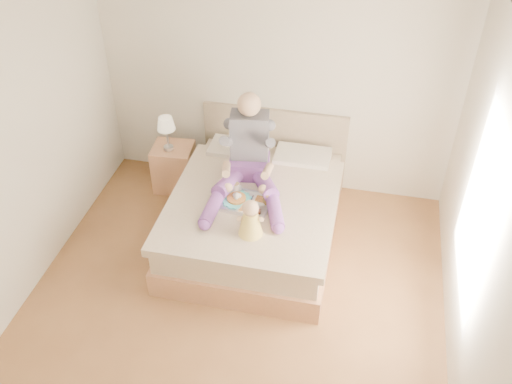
% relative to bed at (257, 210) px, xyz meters
% --- Properties ---
extents(room, '(4.02, 4.22, 2.71)m').
position_rel_bed_xyz_m(room, '(0.08, -1.08, 1.19)').
color(room, brown).
rests_on(room, ground).
extents(bed, '(1.70, 2.18, 1.00)m').
position_rel_bed_xyz_m(bed, '(0.00, 0.00, 0.00)').
color(bed, '#A26F4B').
rests_on(bed, ground).
extents(nightstand, '(0.50, 0.45, 0.57)m').
position_rel_bed_xyz_m(nightstand, '(-1.15, 0.61, -0.03)').
color(nightstand, '#A26F4B').
rests_on(nightstand, ground).
extents(lamp, '(0.21, 0.21, 0.42)m').
position_rel_bed_xyz_m(lamp, '(-1.17, 0.57, 0.57)').
color(lamp, silver).
rests_on(lamp, nightstand).
extents(adult, '(0.83, 1.24, 0.99)m').
position_rel_bed_xyz_m(adult, '(-0.12, 0.11, 0.58)').
color(adult, '#653586').
rests_on(adult, bed).
extents(tray, '(0.54, 0.44, 0.14)m').
position_rel_bed_xyz_m(tray, '(-0.06, -0.25, 0.33)').
color(tray, silver).
rests_on(tray, bed).
extents(baby, '(0.26, 0.35, 0.39)m').
position_rel_bed_xyz_m(baby, '(0.09, -0.67, 0.45)').
color(baby, '#E7C749').
rests_on(baby, bed).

